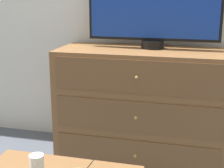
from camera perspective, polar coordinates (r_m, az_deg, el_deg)
The scene contains 4 objects.
ground_plane at distance 2.99m, azimuth 4.69°, elevation -9.57°, with size 12.00×12.00×0.00m, color #474C56.
dresser at distance 2.56m, azimuth 5.04°, elevation -3.66°, with size 1.24×0.52×0.84m.
tv at distance 2.51m, azimuth 6.98°, elevation 13.51°, with size 0.95×0.16×0.65m.
drink_cup at distance 1.57m, azimuth -12.36°, elevation -13.45°, with size 0.06×0.06×0.11m.
Camera 1 is at (0.44, -2.68, 1.24)m, focal length 55.00 mm.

